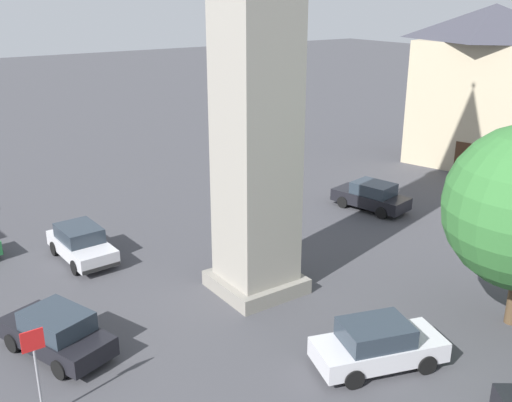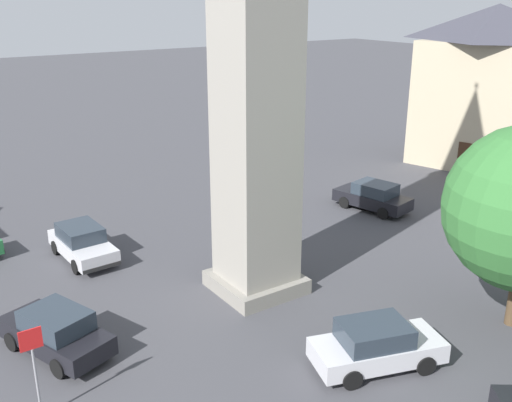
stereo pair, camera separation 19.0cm
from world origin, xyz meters
name	(u,v)px [view 2 (the right image)]	position (x,y,z in m)	size (l,w,h in m)	color
ground_plane	(256,289)	(0.00, 0.00, 0.00)	(200.00, 200.00, 0.00)	#424247
car_silver_kerb	(56,331)	(-7.83, 0.08, 0.76)	(2.97, 4.45, 1.53)	black
car_white_side	(373,196)	(10.34, 3.92, 0.76)	(2.51, 4.39, 1.53)	black
car_black_far	(82,243)	(-4.72, 6.64, 0.76)	(1.96, 4.20, 1.53)	silver
car_green_alley	(377,345)	(0.19, -6.38, 0.76)	(4.45, 2.87, 1.53)	silver
pedestrian	(507,233)	(11.12, -3.60, 1.01)	(0.52, 0.35, 1.69)	#2D3351
building_terrace_right	(489,87)	(22.50, 5.96, 5.35)	(7.51, 10.19, 10.53)	tan
road_sign	(33,359)	(-9.15, -2.86, 1.90)	(0.60, 0.07, 2.80)	gray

